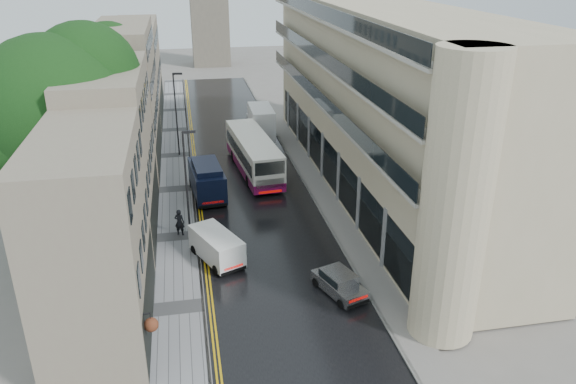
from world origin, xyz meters
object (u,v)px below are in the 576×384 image
object	(u,v)px
tree_far	(92,101)
white_lorry	(253,129)
silver_hatchback	(342,297)
navy_van	(197,189)
tree_near	(58,141)
white_van	(216,261)
lamp_post_far	(176,115)
cream_bus	(248,169)
pedestrian	(180,222)
lamp_post_near	(187,187)

from	to	relation	value
tree_far	white_lorry	world-z (taller)	tree_far
tree_far	silver_hatchback	world-z (taller)	tree_far
white_lorry	navy_van	world-z (taller)	white_lorry
tree_near	white_van	size ratio (longest dim) A/B	3.31
silver_hatchback	lamp_post_far	world-z (taller)	lamp_post_far
white_van	lamp_post_far	world-z (taller)	lamp_post_far
cream_bus	silver_hatchback	bearing A→B (deg)	-86.16
navy_van	pedestrian	distance (m)	4.68
lamp_post_near	cream_bus	bearing A→B (deg)	54.40
pedestrian	cream_bus	bearing A→B (deg)	-105.48
tree_near	lamp_post_near	bearing A→B (deg)	-10.27
tree_far	white_van	distance (m)	21.50
white_van	navy_van	size ratio (longest dim) A/B	0.75
lamp_post_far	tree_near	bearing A→B (deg)	-106.15
lamp_post_near	lamp_post_far	xyz separation A→B (m)	(-0.51, 17.19, 0.11)
cream_bus	navy_van	distance (m)	5.29
silver_hatchback	lamp_post_near	size ratio (longest dim) A/B	0.48
tree_near	navy_van	xyz separation A→B (m)	(8.20, 3.87, -5.49)
white_lorry	pedestrian	xyz separation A→B (m)	(-7.25, -17.55, -0.83)
cream_bus	white_van	world-z (taller)	cream_bus
white_lorry	white_van	world-z (taller)	white_lorry
lamp_post_near	lamp_post_far	bearing A→B (deg)	86.21
cream_bus	pedestrian	xyz separation A→B (m)	(-5.54, -7.67, -0.55)
tree_near	pedestrian	xyz separation A→B (m)	(6.86, -0.60, -5.90)
tree_near	lamp_post_far	xyz separation A→B (m)	(7.00, 15.83, -3.02)
white_lorry	cream_bus	bearing A→B (deg)	-99.13
cream_bus	white_lorry	distance (m)	10.02
pedestrian	lamp_post_far	world-z (taller)	lamp_post_far
white_van	lamp_post_near	distance (m)	5.61
silver_hatchback	lamp_post_near	distance (m)	12.46
tree_near	silver_hatchback	size ratio (longest dim) A/B	3.92
white_lorry	lamp_post_near	xyz separation A→B (m)	(-6.60, -18.31, 1.94)
tree_near	lamp_post_far	bearing A→B (deg)	66.15
lamp_post_near	navy_van	bearing A→B (deg)	76.98
tree_near	lamp_post_near	xyz separation A→B (m)	(7.51, -1.36, -3.13)
white_lorry	silver_hatchback	bearing A→B (deg)	-87.01
lamp_post_far	cream_bus	bearing A→B (deg)	-50.62
tree_near	lamp_post_near	distance (m)	8.25
silver_hatchback	navy_van	size ratio (longest dim) A/B	0.63
pedestrian	silver_hatchback	bearing A→B (deg)	150.14
tree_far	silver_hatchback	bearing A→B (deg)	-57.73
lamp_post_near	pedestrian	bearing A→B (deg)	124.79
tree_near	navy_van	world-z (taller)	tree_near
silver_hatchback	tree_far	bearing A→B (deg)	102.89
white_lorry	lamp_post_near	bearing A→B (deg)	-109.14
cream_bus	navy_van	world-z (taller)	cream_bus
cream_bus	lamp_post_far	bearing A→B (deg)	116.48
tree_far	white_lorry	bearing A→B (deg)	15.95
silver_hatchback	lamp_post_far	distance (m)	27.90
tree_near	navy_van	size ratio (longest dim) A/B	2.48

